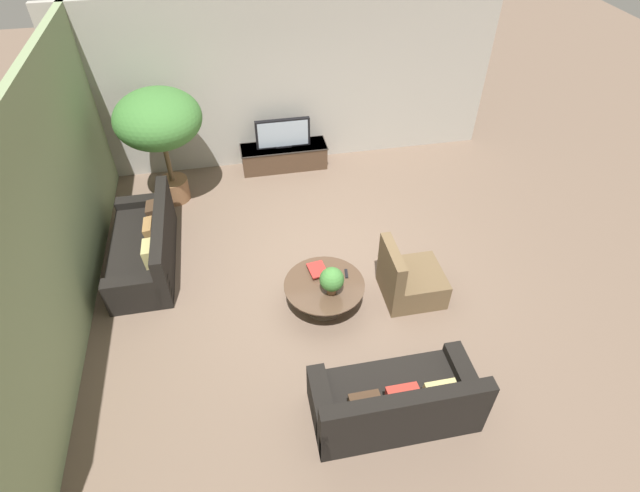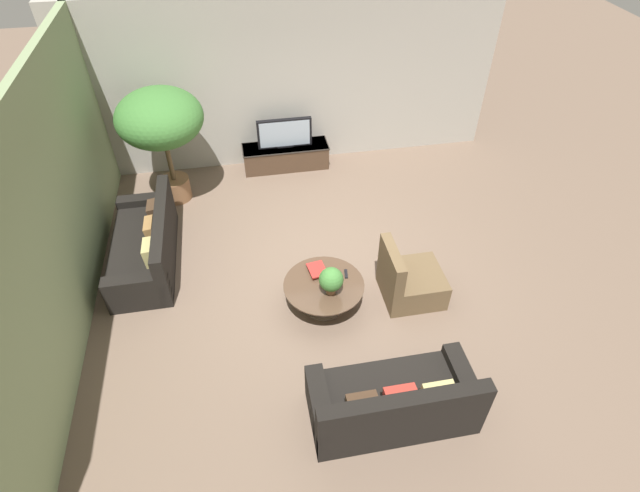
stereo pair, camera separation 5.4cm
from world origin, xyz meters
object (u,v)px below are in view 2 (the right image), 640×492
object	(u,v)px
television	(285,133)
armchair_wicker	(409,281)
media_console	(286,156)
couch_by_wall	(147,247)
coffee_table	(324,290)
potted_plant_tabletop	(331,280)
couch_near_entry	(393,403)
potted_palm_tall	(160,122)

from	to	relation	value
television	armchair_wicker	xyz separation A→B (m)	(1.23, -3.54, -0.43)
media_console	armchair_wicker	size ratio (longest dim) A/B	1.83
couch_by_wall	armchair_wicker	xyz separation A→B (m)	(3.57, -1.35, -0.01)
coffee_table	potted_plant_tabletop	xyz separation A→B (m)	(0.06, -0.16, 0.35)
media_console	couch_by_wall	distance (m)	3.20
couch_by_wall	couch_near_entry	size ratio (longest dim) A/B	1.12
couch_by_wall	coffee_table	bearing A→B (deg)	61.06
coffee_table	armchair_wicker	xyz separation A→B (m)	(1.17, -0.03, -0.01)
couch_by_wall	armchair_wicker	world-z (taller)	armchair_wicker
armchair_wicker	couch_near_entry	bearing A→B (deg)	156.91
potted_plant_tabletop	armchair_wicker	bearing A→B (deg)	6.62
media_console	armchair_wicker	xyz separation A→B (m)	(1.23, -3.54, 0.04)
coffee_table	media_console	bearing A→B (deg)	90.87
television	potted_plant_tabletop	world-z (taller)	television
armchair_wicker	coffee_table	bearing A→B (deg)	88.52
media_console	couch_by_wall	xyz separation A→B (m)	(-2.34, -2.19, 0.06)
media_console	television	distance (m)	0.47
couch_by_wall	potted_palm_tall	world-z (taller)	potted_palm_tall
media_console	couch_near_entry	distance (m)	5.31
coffee_table	potted_plant_tabletop	size ratio (longest dim) A/B	2.69
television	couch_by_wall	distance (m)	3.23
television	couch_by_wall	bearing A→B (deg)	-136.94
couch_near_entry	armchair_wicker	size ratio (longest dim) A/B	2.09
couch_by_wall	television	bearing A→B (deg)	133.06
media_console	television	xyz separation A→B (m)	(0.00, -0.00, 0.47)
couch_by_wall	potted_palm_tall	distance (m)	1.97
potted_palm_tall	media_console	bearing A→B (deg)	17.59
television	potted_plant_tabletop	distance (m)	3.67
couch_by_wall	couch_near_entry	world-z (taller)	same
couch_by_wall	media_console	bearing A→B (deg)	133.08
media_console	coffee_table	distance (m)	3.51
couch_near_entry	potted_palm_tall	world-z (taller)	potted_palm_tall
television	potted_palm_tall	bearing A→B (deg)	-162.45
potted_palm_tall	coffee_table	bearing A→B (deg)	-54.78
couch_near_entry	potted_plant_tabletop	bearing A→B (deg)	-77.12
television	potted_plant_tabletop	size ratio (longest dim) A/B	2.45
couch_near_entry	potted_plant_tabletop	xyz separation A→B (m)	(-0.37, 1.61, 0.34)
media_console	couch_near_entry	bearing A→B (deg)	-84.75
media_console	couch_by_wall	size ratio (longest dim) A/B	0.79
television	media_console	bearing A→B (deg)	90.00
television	armchair_wicker	size ratio (longest dim) A/B	1.14
media_console	potted_palm_tall	bearing A→B (deg)	-162.41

